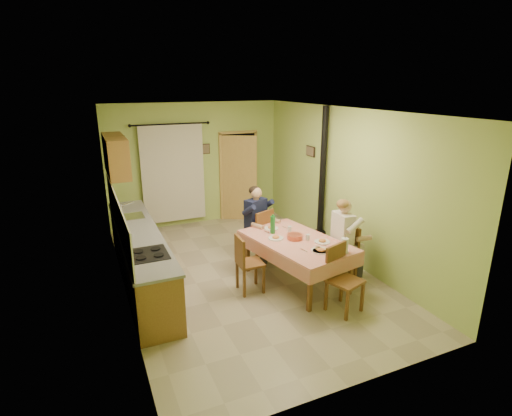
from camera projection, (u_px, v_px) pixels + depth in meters
name	position (u px, v px, depth m)	size (l,w,h in m)	color
floor	(245.00, 274.00, 7.02)	(4.00, 6.00, 0.01)	tan
room_shell	(244.00, 172.00, 6.47)	(4.04, 6.04, 2.82)	#B2CE6A
kitchen_run	(140.00, 256.00, 6.56)	(0.64, 3.64, 1.56)	brown
upper_cabinets	(116.00, 155.00, 7.21)	(0.35, 1.40, 0.70)	brown
curtain	(173.00, 173.00, 8.95)	(1.70, 0.07, 2.22)	black
doorway	(239.00, 176.00, 9.61)	(0.96, 0.44, 2.15)	black
dining_table	(296.00, 261.00, 6.62)	(1.47, 2.07, 0.76)	#DD8979
tableware	(301.00, 238.00, 6.43)	(0.87, 1.55, 0.33)	white
chair_far	(257.00, 245.00, 7.50)	(0.57, 0.57, 1.00)	brown
chair_near	(343.00, 292.00, 5.81)	(0.54, 0.54, 0.99)	brown
chair_right	(343.00, 263.00, 6.77)	(0.41, 0.41, 0.95)	brown
chair_left	(249.00, 274.00, 6.36)	(0.40, 0.40, 0.94)	brown
man_far	(257.00, 215.00, 7.33)	(0.65, 0.59, 1.39)	#141938
man_right	(344.00, 230.00, 6.58)	(0.48, 0.60, 1.39)	silver
stove_flue	(321.00, 197.00, 7.96)	(0.24, 0.24, 2.80)	black
picture_back	(206.00, 149.00, 9.18)	(0.19, 0.03, 0.23)	black
picture_right	(310.00, 151.00, 8.27)	(0.03, 0.31, 0.21)	brown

